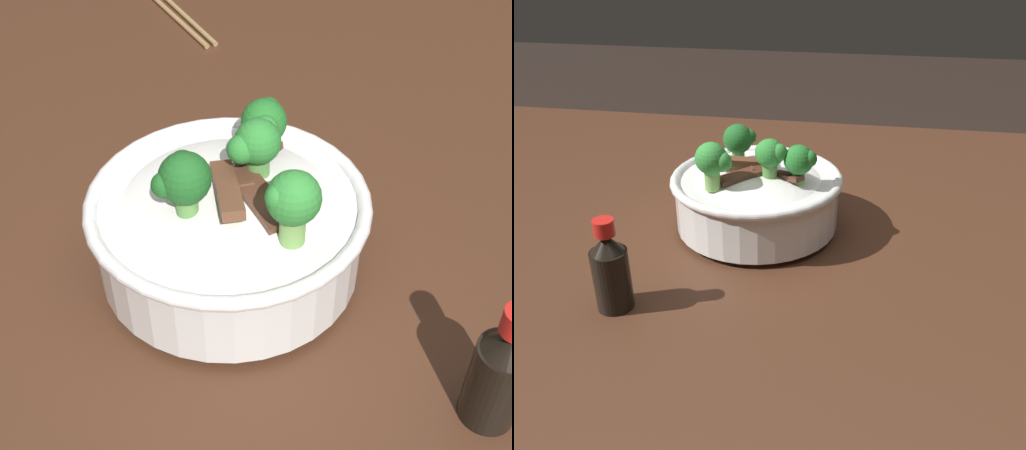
# 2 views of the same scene
# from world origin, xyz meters

# --- Properties ---
(dining_table) EXTENTS (1.59, 1.06, 0.75)m
(dining_table) POSITION_xyz_m (0.00, 0.00, 0.63)
(dining_table) COLOR #472819
(dining_table) RESTS_ON ground
(rice_bowl) EXTENTS (0.23, 0.23, 0.14)m
(rice_bowl) POSITION_xyz_m (-0.07, 0.04, 0.80)
(rice_bowl) COLOR white
(rice_bowl) RESTS_ON dining_table
(chopsticks_pair) EXTENTS (0.18, 0.15, 0.01)m
(chopsticks_pair) POSITION_xyz_m (0.40, 0.20, 0.75)
(chopsticks_pair) COLOR #9E7A4C
(chopsticks_pair) RESTS_ON dining_table
(soy_sauce_bottle) EXTENTS (0.04, 0.04, 0.11)m
(soy_sauce_bottle) POSITION_xyz_m (-0.19, -0.16, 0.79)
(soy_sauce_bottle) COLOR black
(soy_sauce_bottle) RESTS_ON dining_table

